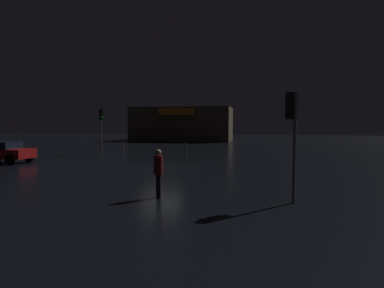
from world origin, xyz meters
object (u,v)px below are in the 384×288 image
at_px(store_building, 183,124).
at_px(pedestrian, 158,169).
at_px(traffic_signal_opposite, 101,120).
at_px(traffic_signal_cross_left, 292,118).
at_px(car_near, 4,152).

xyz_separation_m(store_building, pedestrian, (8.17, -39.87, -1.61)).
xyz_separation_m(store_building, traffic_signal_opposite, (-2.17, -23.91, 0.36)).
distance_m(traffic_signal_opposite, traffic_signal_cross_left, 21.76).
distance_m(traffic_signal_cross_left, car_near, 20.22).
relative_size(traffic_signal_opposite, pedestrian, 2.28).
bearing_deg(traffic_signal_cross_left, car_near, 156.76).
height_order(traffic_signal_cross_left, car_near, traffic_signal_cross_left).
bearing_deg(car_near, pedestrian, -30.60).
xyz_separation_m(traffic_signal_cross_left, car_near, (-18.47, 7.93, -2.16)).
bearing_deg(traffic_signal_opposite, car_near, -113.83).
bearing_deg(pedestrian, car_near, 149.40).
bearing_deg(pedestrian, traffic_signal_opposite, 122.94).
height_order(store_building, traffic_signal_cross_left, store_building).
distance_m(car_near, pedestrian, 16.02).
distance_m(store_building, traffic_signal_cross_left, 41.68).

